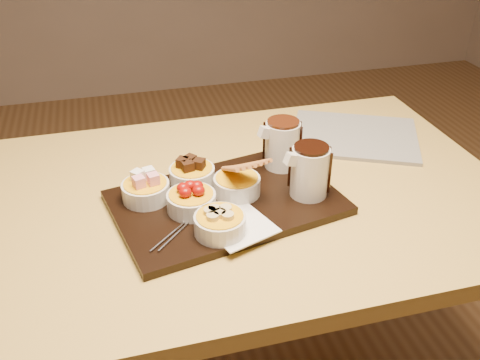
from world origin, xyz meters
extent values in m
cube|color=gold|center=(0.00, 0.00, 0.73)|extent=(1.20, 0.80, 0.04)
cylinder|color=gold|center=(-0.54, 0.34, 0.35)|extent=(0.06, 0.06, 0.71)
cylinder|color=gold|center=(0.54, 0.34, 0.35)|extent=(0.06, 0.06, 0.71)
cube|color=black|center=(-0.04, -0.05, 0.76)|extent=(0.51, 0.39, 0.02)
cube|color=white|center=(-0.04, -0.15, 0.77)|extent=(0.15, 0.15, 0.00)
cylinder|color=beige|center=(-0.20, -0.01, 0.79)|extent=(0.10, 0.10, 0.04)
cylinder|color=beige|center=(-0.10, 0.03, 0.79)|extent=(0.10, 0.10, 0.04)
cylinder|color=beige|center=(-0.12, -0.07, 0.79)|extent=(0.10, 0.10, 0.04)
cylinder|color=beige|center=(-0.01, -0.03, 0.79)|extent=(0.10, 0.10, 0.04)
cylinder|color=beige|center=(-0.08, -0.16, 0.79)|extent=(0.10, 0.10, 0.04)
cylinder|color=silver|center=(0.13, -0.08, 0.82)|extent=(0.09, 0.09, 0.11)
cylinder|color=silver|center=(0.12, 0.05, 0.82)|extent=(0.09, 0.09, 0.11)
cube|color=beige|center=(0.36, 0.17, 0.76)|extent=(0.40, 0.37, 0.01)
camera|label=1|loc=(-0.26, -0.96, 1.39)|focal=40.00mm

